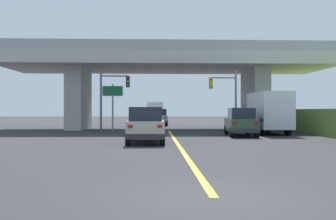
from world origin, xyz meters
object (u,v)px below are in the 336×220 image
(sedan_oncoming, at_px, (159,117))
(semi_truck_distant, at_px, (155,112))
(suv_lead, at_px, (146,125))
(suv_crossing, at_px, (241,122))
(box_truck, at_px, (267,112))
(traffic_signal_nearside, at_px, (227,93))
(highway_sign, at_px, (113,96))
(traffic_signal_farside, at_px, (111,92))

(sedan_oncoming, relative_size, semi_truck_distant, 0.65)
(suv_lead, height_order, suv_crossing, same)
(suv_lead, bearing_deg, suv_crossing, 38.20)
(suv_crossing, distance_m, box_truck, 3.73)
(sedan_oncoming, distance_m, traffic_signal_nearside, 14.30)
(sedan_oncoming, xyz_separation_m, highway_sign, (-4.31, -11.49, 2.13))
(suv_lead, relative_size, traffic_signal_farside, 0.90)
(traffic_signal_nearside, bearing_deg, suv_crossing, -90.90)
(highway_sign, relative_size, semi_truck_distant, 0.59)
(suv_lead, height_order, highway_sign, highway_sign)
(suv_lead, height_order, box_truck, box_truck)
(sedan_oncoming, bearing_deg, suv_crossing, -72.84)
(box_truck, relative_size, sedan_oncoming, 1.46)
(sedan_oncoming, xyz_separation_m, semi_truck_distant, (-0.50, 11.16, 0.61))
(box_truck, xyz_separation_m, highway_sign, (-12.65, 4.36, 1.46))
(suv_lead, relative_size, sedan_oncoming, 1.03)
(highway_sign, bearing_deg, suv_crossing, -34.56)
(box_truck, relative_size, semi_truck_distant, 0.95)
(traffic_signal_nearside, relative_size, highway_sign, 1.27)
(suv_lead, bearing_deg, box_truck, 39.73)
(traffic_signal_nearside, height_order, traffic_signal_farside, traffic_signal_nearside)
(highway_sign, bearing_deg, semi_truck_distant, 80.46)
(traffic_signal_nearside, height_order, semi_truck_distant, traffic_signal_nearside)
(suv_lead, distance_m, semi_truck_distant, 34.78)
(highway_sign, bearing_deg, sedan_oncoming, 69.45)
(suv_lead, xyz_separation_m, suv_crossing, (6.67, 5.25, -0.00))
(suv_lead, xyz_separation_m, traffic_signal_nearside, (6.76, 10.74, 2.36))
(box_truck, bearing_deg, suv_crossing, -136.72)
(sedan_oncoming, distance_m, traffic_signal_farside, 14.38)
(sedan_oncoming, bearing_deg, suv_lead, -92.43)
(suv_crossing, relative_size, traffic_signal_nearside, 0.90)
(traffic_signal_nearside, distance_m, traffic_signal_farside, 10.01)
(traffic_signal_farside, bearing_deg, suv_crossing, -25.98)
(highway_sign, distance_m, semi_truck_distant, 23.02)
(traffic_signal_farside, bearing_deg, box_truck, -10.41)
(suv_crossing, distance_m, sedan_oncoming, 19.22)
(traffic_signal_nearside, bearing_deg, highway_sign, 172.17)
(box_truck, xyz_separation_m, semi_truck_distant, (-8.84, 27.01, -0.05))
(suv_crossing, bearing_deg, highway_sign, 150.38)
(suv_crossing, bearing_deg, suv_lead, -136.86)
(suv_lead, bearing_deg, sedan_oncoming, 87.57)
(suv_crossing, relative_size, highway_sign, 1.14)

